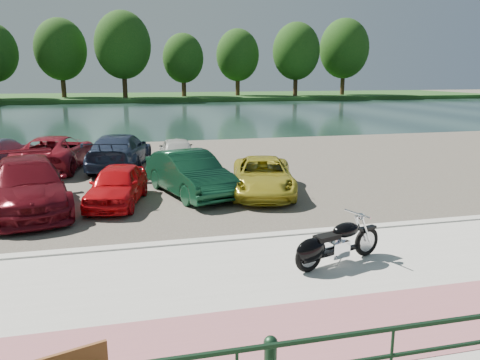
% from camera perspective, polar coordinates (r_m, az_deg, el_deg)
% --- Properties ---
extents(ground, '(200.00, 200.00, 0.00)m').
position_cam_1_polar(ground, '(10.04, 5.61, -11.13)').
color(ground, '#595447').
rests_on(ground, ground).
extents(promenade, '(60.00, 6.00, 0.10)m').
position_cam_1_polar(promenade, '(9.17, 7.72, -13.27)').
color(promenade, beige).
rests_on(promenade, ground).
extents(pink_path, '(60.00, 2.00, 0.01)m').
position_cam_1_polar(pink_path, '(7.93, 11.84, -17.41)').
color(pink_path, '#A35C63').
rests_on(pink_path, promenade).
extents(kerb, '(60.00, 0.30, 0.14)m').
position_cam_1_polar(kerb, '(11.78, 2.40, -7.02)').
color(kerb, beige).
rests_on(kerb, ground).
extents(parking_lot, '(60.00, 18.00, 0.04)m').
position_cam_1_polar(parking_lot, '(20.29, -4.63, 1.27)').
color(parking_lot, '#463F38').
rests_on(parking_lot, ground).
extents(river, '(120.00, 40.00, 0.00)m').
position_cam_1_polar(river, '(48.91, -10.09, 7.85)').
color(river, '#1A2F2C').
rests_on(river, ground).
extents(far_bank, '(120.00, 24.00, 0.60)m').
position_cam_1_polar(far_bank, '(80.79, -11.63, 9.88)').
color(far_bank, '#1C4217').
rests_on(far_bank, ground).
extents(railing, '(24.04, 0.05, 0.90)m').
position_cam_1_polar(railing, '(6.47, 18.10, -18.31)').
color(railing, '#16311E').
rests_on(railing, promenade).
extents(far_trees, '(70.25, 10.68, 12.52)m').
position_cam_1_polar(far_trees, '(74.88, -8.24, 15.30)').
color(far_trees, '#3B2615').
rests_on(far_trees, far_bank).
extents(motorcycle, '(2.26, 1.03, 1.05)m').
position_cam_1_polar(motorcycle, '(10.08, 11.05, -7.77)').
color(motorcycle, black).
rests_on(motorcycle, promenade).
extents(car_3, '(3.27, 5.67, 1.54)m').
position_cam_1_polar(car_3, '(15.36, -24.46, -0.58)').
color(car_3, '#5C0D16').
rests_on(car_3, parking_lot).
extents(car_4, '(2.23, 3.88, 1.24)m').
position_cam_1_polar(car_4, '(15.16, -14.75, -0.58)').
color(car_4, red).
rests_on(car_4, parking_lot).
extents(car_5, '(2.79, 4.71, 1.47)m').
position_cam_1_polar(car_5, '(15.91, -6.18, 0.80)').
color(car_5, '#103C25').
rests_on(car_5, parking_lot).
extents(car_6, '(3.04, 4.78, 1.23)m').
position_cam_1_polar(car_6, '(15.97, 2.80, 0.47)').
color(car_6, gold).
rests_on(car_6, parking_lot).
extents(car_10, '(3.27, 5.55, 1.45)m').
position_cam_1_polar(car_10, '(21.73, -21.54, 3.18)').
color(car_10, maroon).
rests_on(car_10, parking_lot).
extents(car_11, '(3.14, 5.53, 1.51)m').
position_cam_1_polar(car_11, '(20.97, -14.44, 3.44)').
color(car_11, '#27334D').
rests_on(car_11, parking_lot).
extents(car_12, '(1.64, 3.81, 1.28)m').
position_cam_1_polar(car_12, '(21.21, -7.72, 3.51)').
color(car_12, silver).
rests_on(car_12, parking_lot).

